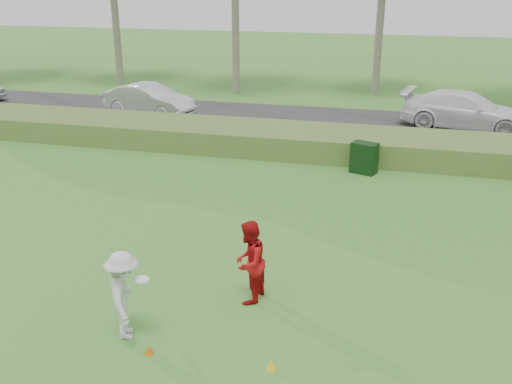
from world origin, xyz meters
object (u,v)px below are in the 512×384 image
(car_mid, at_px, (149,100))
(car_right, at_px, (466,110))
(cone_orange, at_px, (149,349))
(utility_cabinet, at_px, (364,158))
(player_red, at_px, (249,262))
(player_white, at_px, (124,295))
(cone_yellow, at_px, (271,364))

(car_mid, relative_size, car_right, 0.82)
(cone_orange, height_order, utility_cabinet, utility_cabinet)
(cone_orange, bearing_deg, car_right, 69.17)
(utility_cabinet, bearing_deg, car_mid, 169.99)
(player_red, bearing_deg, utility_cabinet, 176.53)
(player_red, height_order, utility_cabinet, player_red)
(cone_orange, xyz_separation_m, utility_cabinet, (3.10, 11.41, 0.45))
(player_white, height_order, player_red, player_red)
(cone_orange, xyz_separation_m, car_right, (7.06, 18.57, 0.78))
(car_mid, bearing_deg, cone_orange, -142.13)
(player_red, distance_m, car_right, 17.28)
(player_white, xyz_separation_m, player_red, (1.98, 1.82, 0.03))
(player_white, bearing_deg, cone_yellow, -120.27)
(player_white, relative_size, cone_orange, 9.29)
(cone_orange, xyz_separation_m, cone_yellow, (2.31, 0.12, 0.01))
(cone_yellow, xyz_separation_m, car_right, (4.76, 18.45, 0.77))
(cone_orange, distance_m, car_right, 19.88)
(cone_yellow, relative_size, car_right, 0.04)
(cone_orange, bearing_deg, player_white, 145.47)
(player_white, height_order, cone_yellow, player_white)
(cone_yellow, height_order, car_right, car_right)
(car_mid, height_order, car_right, car_right)
(cone_orange, distance_m, cone_yellow, 2.31)
(car_right, bearing_deg, cone_yellow, 177.73)
(player_white, height_order, utility_cabinet, player_white)
(cone_yellow, bearing_deg, utility_cabinet, 85.99)
(player_white, relative_size, utility_cabinet, 1.63)
(utility_cabinet, bearing_deg, cone_yellow, -74.73)
(player_white, distance_m, car_right, 19.70)
(car_mid, bearing_deg, player_red, -135.22)
(cone_orange, distance_m, car_mid, 19.16)
(cone_orange, relative_size, cone_yellow, 0.90)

